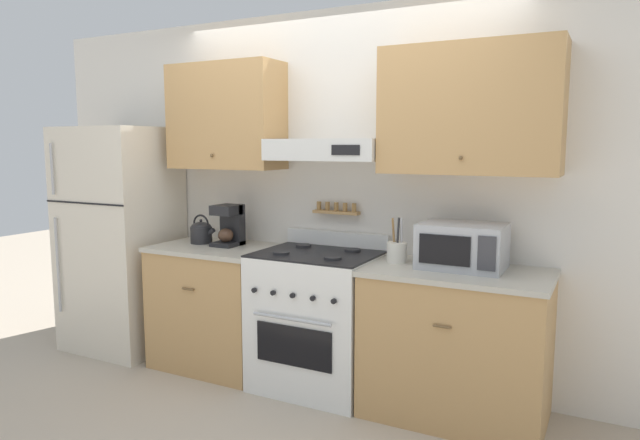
# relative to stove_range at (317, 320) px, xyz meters

# --- Properties ---
(ground_plane) EXTENTS (16.00, 16.00, 0.00)m
(ground_plane) POSITION_rel_stove_range_xyz_m (-0.00, -0.32, -0.46)
(ground_plane) COLOR #B2A38E
(wall_back) EXTENTS (5.20, 0.46, 2.55)m
(wall_back) POSITION_rel_stove_range_xyz_m (0.04, 0.30, 0.99)
(wall_back) COLOR silver
(wall_back) RESTS_ON ground_plane
(counter_left) EXTENTS (0.89, 0.66, 0.90)m
(counter_left) POSITION_rel_stove_range_xyz_m (-0.84, 0.01, -0.01)
(counter_left) COLOR tan
(counter_left) RESTS_ON ground_plane
(counter_right) EXTENTS (1.07, 0.66, 0.90)m
(counter_right) POSITION_rel_stove_range_xyz_m (0.93, 0.01, -0.01)
(counter_right) COLOR tan
(counter_right) RESTS_ON ground_plane
(stove_range) EXTENTS (0.78, 0.67, 1.02)m
(stove_range) POSITION_rel_stove_range_xyz_m (0.00, 0.00, 0.00)
(stove_range) COLOR white
(stove_range) RESTS_ON ground_plane
(refrigerator) EXTENTS (0.81, 0.70, 1.76)m
(refrigerator) POSITION_rel_stove_range_xyz_m (-1.77, -0.02, 0.42)
(refrigerator) COLOR beige
(refrigerator) RESTS_ON ground_plane
(tea_kettle) EXTENTS (0.21, 0.16, 0.22)m
(tea_kettle) POSITION_rel_stove_range_xyz_m (-1.01, 0.05, 0.52)
(tea_kettle) COLOR #232326
(tea_kettle) RESTS_ON counter_left
(coffee_maker) EXTENTS (0.17, 0.21, 0.30)m
(coffee_maker) POSITION_rel_stove_range_xyz_m (-0.77, 0.08, 0.58)
(coffee_maker) COLOR black
(coffee_maker) RESTS_ON counter_left
(microwave) EXTENTS (0.49, 0.36, 0.27)m
(microwave) POSITION_rel_stove_range_xyz_m (0.94, 0.07, 0.57)
(microwave) COLOR #ADAFB5
(microwave) RESTS_ON counter_right
(utensil_crock) EXTENTS (0.12, 0.12, 0.28)m
(utensil_crock) POSITION_rel_stove_range_xyz_m (0.53, 0.05, 0.50)
(utensil_crock) COLOR silver
(utensil_crock) RESTS_ON counter_right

